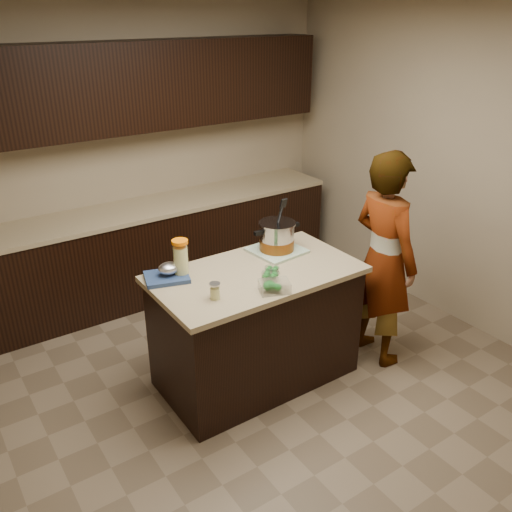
{
  "coord_description": "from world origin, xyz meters",
  "views": [
    {
      "loc": [
        -1.9,
        -2.8,
        2.59
      ],
      "look_at": [
        0.0,
        0.0,
        1.02
      ],
      "focal_mm": 38.0,
      "sensor_mm": 36.0,
      "label": 1
    }
  ],
  "objects_px": {
    "lemonade_pitcher": "(181,260)",
    "person": "(384,260)",
    "stock_pot": "(277,238)",
    "island": "(256,326)"
  },
  "relations": [
    {
      "from": "stock_pot",
      "to": "lemonade_pitcher",
      "type": "bearing_deg",
      "value": -178.7
    },
    {
      "from": "stock_pot",
      "to": "person",
      "type": "xyz_separation_m",
      "value": [
        0.66,
        -0.47,
        -0.17
      ]
    },
    {
      "from": "lemonade_pitcher",
      "to": "person",
      "type": "bearing_deg",
      "value": -19.14
    },
    {
      "from": "lemonade_pitcher",
      "to": "island",
      "type": "bearing_deg",
      "value": -25.51
    },
    {
      "from": "island",
      "to": "stock_pot",
      "type": "relative_size",
      "value": 3.73
    },
    {
      "from": "stock_pot",
      "to": "island",
      "type": "bearing_deg",
      "value": -145.47
    },
    {
      "from": "lemonade_pitcher",
      "to": "person",
      "type": "distance_m",
      "value": 1.54
    },
    {
      "from": "stock_pot",
      "to": "person",
      "type": "distance_m",
      "value": 0.83
    },
    {
      "from": "lemonade_pitcher",
      "to": "person",
      "type": "height_order",
      "value": "person"
    },
    {
      "from": "island",
      "to": "stock_pot",
      "type": "bearing_deg",
      "value": 31.16
    }
  ]
}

